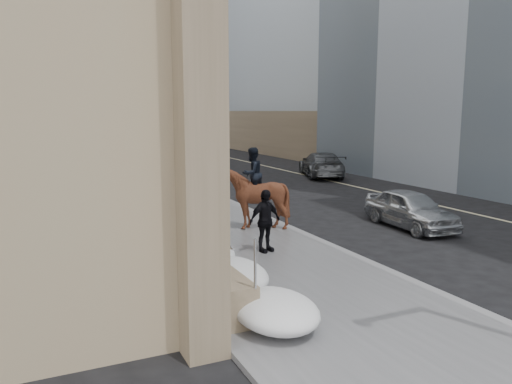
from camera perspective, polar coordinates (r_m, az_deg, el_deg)
ground at (r=11.72m, az=3.93°, el=-10.70°), size 140.00×140.00×0.00m
sidewalk at (r=20.74m, az=-9.34°, el=-1.82°), size 5.00×80.00×0.12m
curb at (r=21.56m, az=-2.61°, el=-1.28°), size 0.24×80.00×0.12m
lane_line at (r=25.54m, az=14.01°, el=-0.02°), size 0.15×70.00×0.01m
limestone_building at (r=30.04m, az=-25.45°, el=17.78°), size 6.10×44.00×18.00m
far_podium at (r=28.69m, az=22.04°, el=4.58°), size 2.00×80.00×4.00m
bg_building_mid at (r=70.99m, az=-17.58°, el=16.93°), size 30.00×12.00×28.00m
bg_building_far at (r=81.89m, az=-25.64°, el=12.56°), size 24.00×12.00×20.00m
streetlight_mid at (r=25.00m, az=-5.92°, el=10.54°), size 1.71×0.24×8.00m
streetlight_far at (r=44.41m, az=-14.35°, el=9.71°), size 1.71×0.24×8.00m
traffic_signal at (r=32.51m, az=-11.62°, el=9.07°), size 4.10×0.22×6.00m
snow_bank at (r=18.53m, az=-12.07°, el=-1.93°), size 1.70×18.10×0.76m
mounted_horse_left at (r=12.22m, az=-4.73°, el=-4.34°), size 1.02×2.22×2.60m
mounted_horse_right at (r=16.44m, az=-0.34°, el=-0.32°), size 2.32×2.43×2.70m
pedestrian at (r=13.81m, az=1.02°, el=-3.30°), size 1.10×0.66×1.75m
car_silver at (r=18.00m, az=17.23°, el=-1.85°), size 1.84×3.99×1.32m
car_grey at (r=30.89m, az=7.46°, el=3.15°), size 3.78×5.62×1.51m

